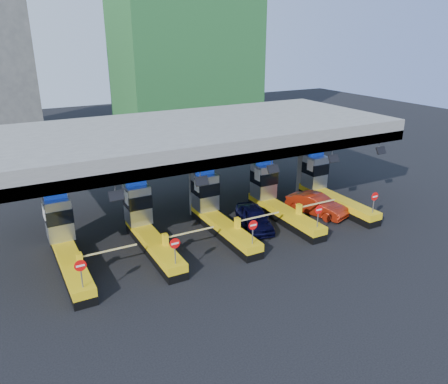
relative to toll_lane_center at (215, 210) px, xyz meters
name	(u,v)px	position (x,y,z in m)	size (l,w,h in m)	color
ground	(217,230)	(0.00, -0.28, -1.40)	(120.00, 120.00, 0.00)	black
toll_canopy	(198,136)	(0.00, 2.59, 4.74)	(28.00, 12.09, 7.00)	slate
toll_lane_far_left	(65,242)	(-10.00, 0.00, 0.00)	(4.43, 8.00, 4.16)	black
toll_lane_left	(146,225)	(-5.00, 0.00, 0.00)	(4.43, 8.00, 4.16)	black
toll_lane_center	(215,210)	(0.00, 0.00, 0.00)	(4.43, 8.00, 4.16)	black
toll_lane_right	(275,198)	(5.00, 0.00, 0.00)	(4.43, 8.00, 4.16)	black
toll_lane_far_right	(327,187)	(10.00, 0.00, 0.00)	(4.43, 8.00, 4.16)	black
bg_building_scaffold	(184,24)	(12.00, 31.72, 12.60)	(18.00, 12.00, 28.00)	#1E5926
van	(254,218)	(2.50, -1.14, -0.63)	(1.82, 4.53, 1.54)	black
red_car	(317,205)	(7.91, -1.35, -0.63)	(1.63, 4.68, 1.54)	maroon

